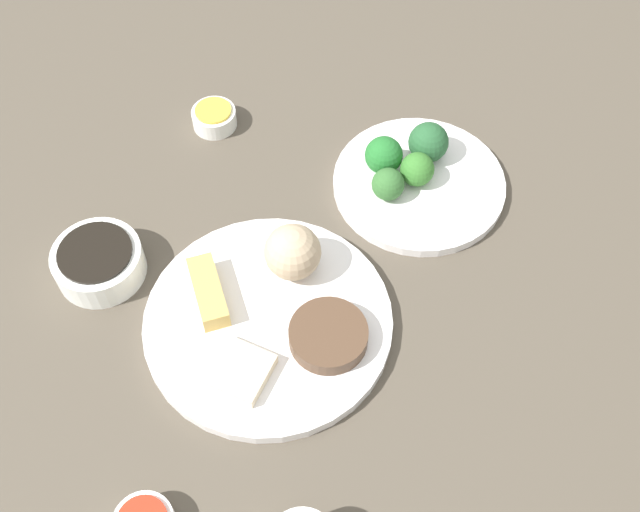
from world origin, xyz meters
TOP-DOWN VIEW (x-y plane):
  - tabletop at (0.00, 0.00)m, footprint 2.20×2.20m
  - main_plate at (0.04, 0.02)m, footprint 0.30×0.30m
  - rice_scoop at (-0.03, -0.01)m, footprint 0.07×0.07m
  - spring_roll at (0.07, -0.05)m, footprint 0.07×0.10m
  - crab_rangoon_wonton at (0.11, 0.06)m, footprint 0.08×0.09m
  - stir_fry_heap at (0.01, 0.09)m, footprint 0.09×0.09m
  - broccoli_plate at (-0.25, -0.01)m, footprint 0.23×0.23m
  - broccoli_floret_0 at (-0.24, -0.01)m, footprint 0.05×0.05m
  - broccoli_floret_1 at (-0.28, -0.03)m, footprint 0.05×0.05m
  - broccoli_floret_2 at (-0.22, -0.05)m, footprint 0.05×0.05m
  - broccoli_floret_3 at (-0.20, -0.02)m, footprint 0.04×0.04m
  - soy_sauce_bowl at (0.15, -0.18)m, footprint 0.11×0.11m
  - soy_sauce_bowl_liquid at (0.15, -0.18)m, footprint 0.09×0.09m
  - sauce_ramekin_hot_mustard at (-0.11, -0.28)m, footprint 0.06×0.06m
  - sauce_ramekin_hot_mustard_liquid at (-0.11, -0.28)m, footprint 0.05×0.05m

SIDE VIEW (x-z plane):
  - tabletop at x=0.00m, z-range 0.00..0.02m
  - broccoli_plate at x=-0.25m, z-range 0.02..0.03m
  - main_plate at x=0.04m, z-range 0.02..0.04m
  - sauce_ramekin_hot_mustard at x=-0.11m, z-range 0.02..0.05m
  - soy_sauce_bowl at x=0.15m, z-range 0.02..0.06m
  - crab_rangoon_wonton at x=0.11m, z-range 0.04..0.05m
  - stir_fry_heap at x=0.01m, z-range 0.04..0.06m
  - sauce_ramekin_hot_mustard_liquid at x=-0.11m, z-range 0.05..0.05m
  - spring_roll at x=0.07m, z-range 0.04..0.06m
  - broccoli_floret_3 at x=-0.20m, z-range 0.03..0.08m
  - broccoli_floret_0 at x=-0.24m, z-range 0.03..0.08m
  - broccoli_floret_2 at x=-0.22m, z-range 0.03..0.08m
  - broccoli_floret_1 at x=-0.28m, z-range 0.03..0.09m
  - soy_sauce_bowl_liquid at x=0.15m, z-range 0.06..0.06m
  - rice_scoop at x=-0.03m, z-range 0.04..0.11m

